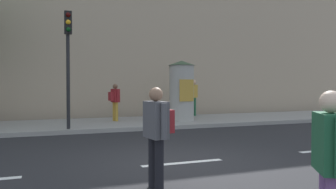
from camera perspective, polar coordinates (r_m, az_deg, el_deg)
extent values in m
plane|color=#232326|center=(7.05, 2.60, -11.78)|extent=(80.00, 80.00, 0.00)
cube|color=gray|center=(13.67, -8.91, -5.01)|extent=(36.00, 4.00, 0.15)
cube|color=silver|center=(7.05, 2.60, -11.75)|extent=(1.80, 0.16, 0.01)
cube|color=silver|center=(9.33, 26.17, -8.63)|extent=(1.80, 0.16, 0.01)
cube|color=tan|center=(18.96, -12.04, 13.84)|extent=(36.00, 5.00, 11.37)
cylinder|color=black|center=(11.69, -16.94, 2.10)|extent=(0.12, 0.12, 3.21)
cube|color=black|center=(11.70, -16.96, 11.84)|extent=(0.24, 0.24, 0.75)
sphere|color=#390605|center=(11.62, -16.93, 13.10)|extent=(0.16, 0.16, 0.16)
sphere|color=#F2A519|center=(11.58, -16.92, 11.94)|extent=(0.16, 0.16, 0.16)
sphere|color=#07330F|center=(11.53, -16.92, 10.76)|extent=(0.16, 0.16, 0.16)
cylinder|color=#9E9B93|center=(13.92, 2.38, 0.26)|extent=(1.04, 1.04, 2.34)
cone|color=#334C33|center=(13.95, 2.39, 5.48)|extent=(1.14, 1.14, 0.20)
cube|color=#B78C33|center=(13.43, 3.25, 0.72)|extent=(0.62, 0.02, 0.90)
cube|color=#1E5938|center=(3.52, 26.39, -7.49)|extent=(0.44, 0.52, 0.56)
cylinder|color=#1E5938|center=(3.78, 25.24, -6.87)|extent=(0.09, 0.09, 0.54)
sphere|color=beige|center=(3.48, 26.47, -1.15)|extent=(0.22, 0.22, 0.22)
cylinder|color=black|center=(5.34, -2.67, -11.65)|extent=(0.14, 0.14, 0.81)
cylinder|color=black|center=(5.14, -1.53, -12.17)|extent=(0.14, 0.14, 0.81)
cube|color=#4C4C51|center=(5.12, -2.12, -4.39)|extent=(0.30, 0.49, 0.57)
cylinder|color=#4C4C51|center=(5.37, -3.42, -4.12)|extent=(0.09, 0.09, 0.54)
cylinder|color=#4C4C51|center=(4.88, -0.68, -4.69)|extent=(0.09, 0.09, 0.54)
sphere|color=#8C664C|center=(5.10, -2.12, 0.02)|extent=(0.22, 0.22, 0.22)
cube|color=maroon|center=(5.21, -0.33, -4.61)|extent=(0.20, 0.30, 0.36)
cylinder|color=#1E5938|center=(16.06, 4.27, -2.15)|extent=(0.14, 0.14, 0.90)
cylinder|color=#1E5938|center=(16.23, 4.64, -2.11)|extent=(0.14, 0.14, 0.90)
cube|color=#B78C33|center=(16.12, 4.46, 0.59)|extent=(0.47, 0.43, 0.64)
cylinder|color=#B78C33|center=(15.90, 4.01, 0.57)|extent=(0.09, 0.09, 0.60)
cylinder|color=#B78C33|center=(16.33, 4.90, 0.60)|extent=(0.09, 0.09, 0.60)
sphere|color=tan|center=(16.11, 4.47, 2.15)|extent=(0.24, 0.24, 0.24)
cylinder|color=#B78C33|center=(14.02, -9.31, -2.92)|extent=(0.14, 0.14, 0.79)
cylinder|color=#B78C33|center=(13.84, -8.94, -2.98)|extent=(0.14, 0.14, 0.79)
cube|color=maroon|center=(13.90, -9.14, -0.18)|extent=(0.34, 0.45, 0.56)
cylinder|color=maroon|center=(14.12, -9.58, -0.16)|extent=(0.09, 0.09, 0.53)
cylinder|color=maroon|center=(13.68, -8.68, -0.21)|extent=(0.09, 0.09, 0.53)
sphere|color=brown|center=(13.89, -9.14, 1.41)|extent=(0.21, 0.21, 0.21)
cube|color=maroon|center=(13.82, -9.81, -0.31)|extent=(0.23, 0.31, 0.36)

